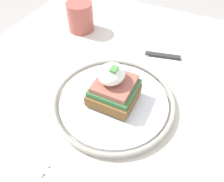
% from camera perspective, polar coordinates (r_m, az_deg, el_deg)
% --- Properties ---
extents(dining_table, '(0.92, 0.76, 0.76)m').
position_cam_1_polar(dining_table, '(0.53, -1.25, -14.63)').
color(dining_table, beige).
rests_on(dining_table, ground_plane).
extents(plate, '(0.24, 0.24, 0.02)m').
position_cam_1_polar(plate, '(0.43, 0.00, -2.40)').
color(plate, silver).
rests_on(plate, dining_table).
extents(sandwich, '(0.08, 0.08, 0.08)m').
position_cam_1_polar(sandwich, '(0.41, 0.09, 1.13)').
color(sandwich, brown).
rests_on(sandwich, plate).
extents(fork, '(0.02, 0.14, 0.00)m').
position_cam_1_polar(fork, '(0.37, -13.81, -21.32)').
color(fork, silver).
rests_on(fork, dining_table).
extents(knife, '(0.06, 0.19, 0.01)m').
position_cam_1_polar(knife, '(0.55, 9.40, 9.53)').
color(knife, '#2D2D2D').
rests_on(knife, dining_table).
extents(cup, '(0.07, 0.07, 0.08)m').
position_cam_1_polar(cup, '(0.63, -8.30, 18.75)').
color(cup, '#AD5147').
rests_on(cup, dining_table).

